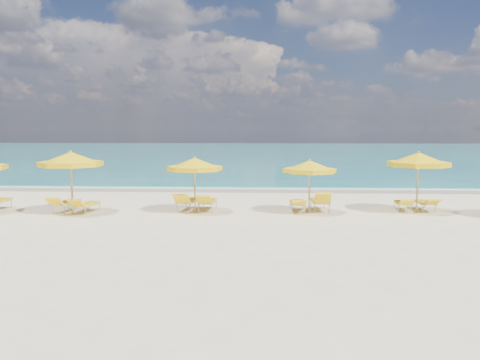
{
  "coord_description": "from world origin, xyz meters",
  "views": [
    {
      "loc": [
        0.92,
        -18.72,
        3.43
      ],
      "look_at": [
        0.0,
        1.5,
        1.2
      ],
      "focal_mm": 35.0,
      "sensor_mm": 36.0,
      "label": 1
    }
  ],
  "objects": [
    {
      "name": "lounger_2_right",
      "position": [
        -6.22,
        -0.16,
        0.21
      ],
      "size": [
        0.84,
        1.77,
        0.72
      ],
      "rotation": [
        0.0,
        0.0,
        -0.17
      ],
      "color": "#A5A8AD",
      "rests_on": "ground"
    },
    {
      "name": "foam_line",
      "position": [
        0.0,
        8.2,
        0.0
      ],
      "size": [
        120.0,
        1.2,
        0.03
      ],
      "primitive_type": "cube",
      "color": "white",
      "rests_on": "ground"
    },
    {
      "name": "lounger_4_right",
      "position": [
        3.39,
        0.8,
        0.24
      ],
      "size": [
        0.7,
        1.91,
        0.93
      ],
      "rotation": [
        0.0,
        0.0,
        0.02
      ],
      "color": "#A5A8AD",
      "rests_on": "ground"
    },
    {
      "name": "lounger_4_left",
      "position": [
        2.43,
        0.59,
        0.21
      ],
      "size": [
        0.61,
        1.8,
        0.65
      ],
      "rotation": [
        0.0,
        0.0,
        0.01
      ],
      "color": "#A5A8AD",
      "rests_on": "ground"
    },
    {
      "name": "umbrella_2",
      "position": [
        -6.72,
        -0.34,
        2.19
      ],
      "size": [
        3.29,
        3.29,
        2.56
      ],
      "rotation": [
        0.0,
        0.0,
        -0.38
      ],
      "color": "tan",
      "rests_on": "ground"
    },
    {
      "name": "lounger_3_right",
      "position": [
        -1.33,
        0.62,
        0.23
      ],
      "size": [
        0.71,
        1.92,
        0.82
      ],
      "rotation": [
        0.0,
        0.0,
        -0.04
      ],
      "color": "#A5A8AD",
      "rests_on": "ground"
    },
    {
      "name": "ground_plane",
      "position": [
        0.0,
        0.0,
        0.0
      ],
      "size": [
        120.0,
        120.0,
        0.0
      ],
      "primitive_type": "plane",
      "color": "beige"
    },
    {
      "name": "lounger_5_right",
      "position": [
        7.82,
        1.06,
        0.2
      ],
      "size": [
        0.63,
        1.7,
        0.64
      ],
      "rotation": [
        0.0,
        0.0,
        0.05
      ],
      "color": "#A5A8AD",
      "rests_on": "ground"
    },
    {
      "name": "umbrella_4",
      "position": [
        2.88,
        0.22,
        1.88
      ],
      "size": [
        2.26,
        2.26,
        2.21
      ],
      "rotation": [
        0.0,
        0.0,
        0.04
      ],
      "color": "tan",
      "rests_on": "ground"
    },
    {
      "name": "lounger_5_left",
      "position": [
        6.87,
        0.94,
        0.19
      ],
      "size": [
        0.7,
        1.68,
        0.64
      ],
      "rotation": [
        0.0,
        0.0,
        -0.11
      ],
      "color": "#A5A8AD",
      "rests_on": "ground"
    },
    {
      "name": "whitecap_far",
      "position": [
        8.0,
        24.0,
        0.0
      ],
      "size": [
        18.0,
        0.3,
        0.05
      ],
      "primitive_type": "cube",
      "color": "white",
      "rests_on": "ground"
    },
    {
      "name": "lounger_2_left",
      "position": [
        -7.17,
        0.07,
        0.22
      ],
      "size": [
        0.83,
        1.89,
        0.78
      ],
      "rotation": [
        0.0,
        0.0,
        -0.13
      ],
      "color": "#A5A8AD",
      "rests_on": "ground"
    },
    {
      "name": "wet_sand_band",
      "position": [
        0.0,
        7.4,
        0.0
      ],
      "size": [
        120.0,
        2.6,
        0.01
      ],
      "primitive_type": "cube",
      "color": "tan",
      "rests_on": "ground"
    },
    {
      "name": "ocean",
      "position": [
        0.0,
        48.0,
        0.0
      ],
      "size": [
        120.0,
        80.0,
        0.3
      ],
      "primitive_type": "cube",
      "color": "#167D7E",
      "rests_on": "ground"
    },
    {
      "name": "umbrella_3",
      "position": [
        -1.79,
        0.14,
        1.97
      ],
      "size": [
        2.71,
        2.71,
        2.31
      ],
      "rotation": [
        0.0,
        0.0,
        0.22
      ],
      "color": "tan",
      "rests_on": "ground"
    },
    {
      "name": "umbrella_5",
      "position": [
        7.33,
        0.6,
        2.15
      ],
      "size": [
        3.27,
        3.27,
        2.53
      ],
      "rotation": [
        0.0,
        0.0,
        -0.4
      ],
      "color": "tan",
      "rests_on": "ground"
    },
    {
      "name": "lounger_3_left",
      "position": [
        -2.16,
        0.65,
        0.24
      ],
      "size": [
        0.91,
        2.0,
        0.86
      ],
      "rotation": [
        0.0,
        0.0,
        -0.15
      ],
      "color": "#A5A8AD",
      "rests_on": "ground"
    },
    {
      "name": "whitecap_near",
      "position": [
        -6.0,
        17.0,
        0.0
      ],
      "size": [
        14.0,
        0.36,
        0.05
      ],
      "primitive_type": "cube",
      "color": "white",
      "rests_on": "ground"
    }
  ]
}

